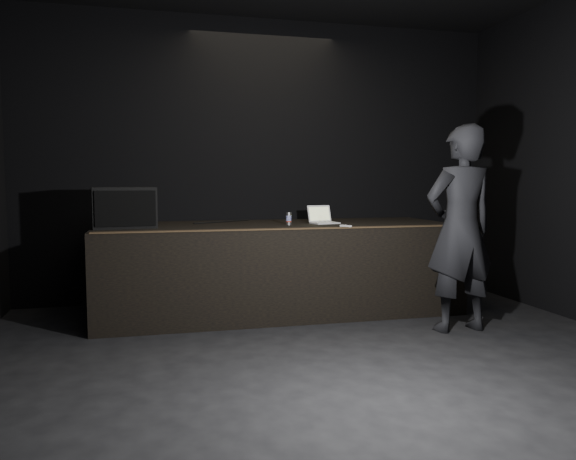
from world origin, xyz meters
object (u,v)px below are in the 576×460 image
Objects in this scene: person at (460,229)px; stage_riser at (277,267)px; beer_can at (289,219)px; laptop at (322,219)px; stage_monitor at (124,208)px.

stage_riser is at bearing -43.53° from person.
beer_can is at bearing -40.96° from person.
laptop reaches higher than beer_can.
person is (1.56, -1.30, 0.52)m from stage_riser.
stage_monitor is at bearing -23.89° from person.
stage_monitor reaches higher than beer_can.
stage_monitor is at bearing -175.97° from stage_riser.
person reaches higher than stage_monitor.
stage_riser is 5.85× the size of stage_monitor.
stage_monitor is 2.22m from laptop.
stage_riser is 2.10m from person.
beer_can reaches higher than stage_riser.
stage_riser is at bearing 116.95° from beer_can.
person is (1.47, -1.11, -0.05)m from beer_can.
laptop reaches higher than stage_riser.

